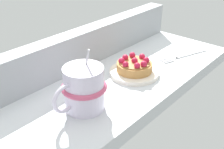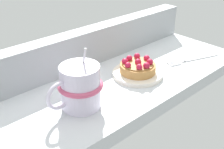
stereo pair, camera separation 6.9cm
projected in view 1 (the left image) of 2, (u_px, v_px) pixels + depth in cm
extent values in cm
cube|color=silver|center=(113.00, 85.00, 76.31)|extent=(80.99, 30.71, 3.71)
cube|color=#9EA3A8|center=(79.00, 49.00, 80.38)|extent=(79.37, 5.03, 10.31)
cylinder|color=silver|center=(134.00, 72.00, 77.67)|extent=(13.46, 13.46, 1.18)
cylinder|color=silver|center=(134.00, 73.00, 77.81)|extent=(7.41, 7.41, 0.59)
cylinder|color=#B77F42|center=(134.00, 67.00, 76.85)|extent=(9.60, 9.60, 2.26)
cylinder|color=olive|center=(135.00, 63.00, 76.24)|extent=(8.45, 8.45, 0.30)
sphere|color=#B71938|center=(135.00, 61.00, 75.97)|extent=(1.70, 1.70, 1.70)
sphere|color=#B71938|center=(142.00, 57.00, 78.26)|extent=(1.68, 1.68, 1.68)
sphere|color=#B71938|center=(133.00, 55.00, 78.82)|extent=(1.70, 1.70, 1.70)
sphere|color=#B71938|center=(125.00, 57.00, 77.59)|extent=(1.65, 1.65, 1.65)
sphere|color=#B71938|center=(123.00, 61.00, 75.57)|extent=(1.78, 1.78, 1.78)
sphere|color=#B71938|center=(126.00, 65.00, 73.93)|extent=(1.64, 1.64, 1.64)
sphere|color=#B71938|center=(137.00, 66.00, 73.06)|extent=(1.64, 1.64, 1.64)
sphere|color=#B71938|center=(144.00, 64.00, 73.82)|extent=(1.78, 1.78, 1.78)
sphere|color=#B71938|center=(146.00, 60.00, 75.94)|extent=(1.73, 1.73, 1.73)
cylinder|color=silver|center=(84.00, 89.00, 61.65)|extent=(8.79, 8.79, 10.05)
torus|color=#C64C70|center=(84.00, 87.00, 61.46)|extent=(10.03, 10.03, 1.20)
torus|color=silver|center=(65.00, 99.00, 58.08)|extent=(6.47, 0.84, 6.47)
cylinder|color=#B7B7BC|center=(87.00, 61.00, 60.50)|extent=(1.16, 2.82, 6.50)
cube|color=silver|center=(191.00, 54.00, 89.34)|extent=(11.95, 4.82, 0.60)
cube|color=silver|center=(176.00, 58.00, 86.64)|extent=(1.32, 0.93, 0.60)
cube|color=silver|center=(165.00, 59.00, 85.96)|extent=(3.38, 1.40, 0.60)
cube|color=silver|center=(166.00, 60.00, 85.40)|extent=(3.38, 1.40, 0.60)
cube|color=silver|center=(168.00, 61.00, 84.84)|extent=(3.38, 1.40, 0.60)
cube|color=silver|center=(169.00, 62.00, 84.28)|extent=(3.38, 1.40, 0.60)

